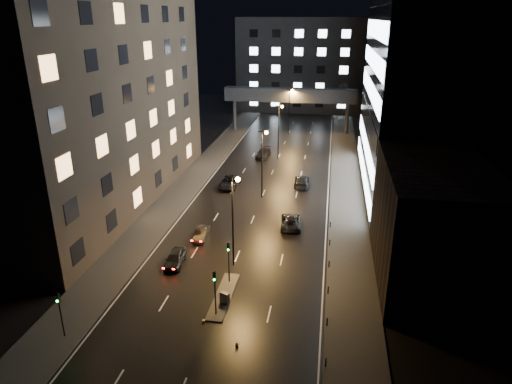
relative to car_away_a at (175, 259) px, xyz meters
The scene contains 26 objects.
ground 33.56m from the car_away_a, 79.24° to the left, with size 160.00×160.00×0.00m, color black.
sidewalk_left 28.66m from the car_away_a, 102.58° to the left, with size 5.00×110.00×0.15m, color #383533.
sidewalk_right 33.68m from the car_away_a, 56.14° to the left, with size 5.00×110.00×0.15m, color #383533.
building_left 30.36m from the car_away_a, 133.75° to the left, with size 15.00×48.00×40.00m, color #2D2319.
building_right_low 26.85m from the car_away_a, ahead, with size 10.00×18.00×12.00m, color black.
building_right_glass 47.84m from the car_away_a, 42.81° to the left, with size 20.00×36.00×45.00m, color black.
building_far 91.93m from the car_away_a, 86.06° to the left, with size 34.00×14.00×25.00m, color #333335.
skybridge 63.72m from the car_away_a, 84.32° to the left, with size 30.00×3.00×10.00m.
median_island 8.30m from the car_away_a, 37.53° to the right, with size 1.60×8.00×0.15m, color #383533.
traffic_signal_near 7.42m from the car_away_a, 21.21° to the right, with size 0.28×0.34×4.40m.
traffic_signal_far 10.64m from the car_away_a, 50.80° to the right, with size 0.28×0.34×4.40m.
traffic_signal_corner 14.23m from the car_away_a, 111.87° to the right, with size 0.28×0.34×4.40m.
bollard_row 16.47m from the car_away_a, ahead, with size 0.12×25.12×0.90m.
streetlight_near 8.67m from the car_away_a, ahead, with size 1.45×0.50×10.15m.
streetlight_mid_a 22.66m from the car_away_a, 72.96° to the left, with size 1.45×0.50×10.15m.
streetlight_mid_b 41.86m from the car_away_a, 81.09° to the left, with size 1.45×0.50×10.15m.
streetlight_far 61.57m from the car_away_a, 83.99° to the left, with size 1.45×0.50×10.15m.
car_away_a is the anchor object (origin of this frame).
car_away_b 6.60m from the car_away_a, 80.57° to the left, with size 1.36×3.91×1.29m, color black.
car_away_c 24.48m from the car_away_a, 88.69° to the left, with size 2.66×5.78×1.61m, color black.
car_away_d 41.50m from the car_away_a, 85.29° to the left, with size 2.26×5.57×1.62m, color black.
car_toward_a 16.31m from the car_away_a, 45.42° to the left, with size 2.48×5.39×1.50m, color black.
car_toward_b 29.41m from the car_away_a, 66.46° to the left, with size 2.29×5.64×1.64m, color black.
utility_cabinet 9.32m from the car_away_a, 41.66° to the right, with size 0.84×0.44×1.10m, color #505052.
cone_a 10.91m from the car_away_a, 58.08° to the right, with size 0.32×0.32×0.45m, color #FF540D.
cone_b 15.02m from the car_away_a, 51.92° to the right, with size 0.32×0.32×0.48m, color #D95A0B.
Camera 1 is at (9.51, -34.25, 25.20)m, focal length 32.00 mm.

